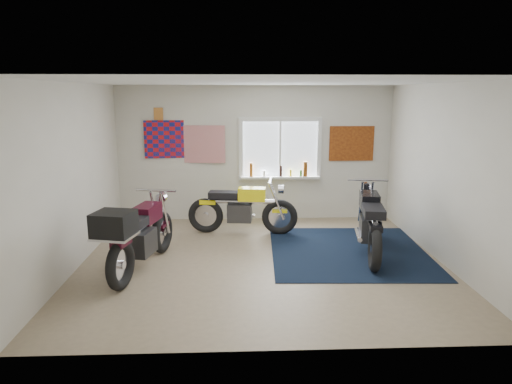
{
  "coord_description": "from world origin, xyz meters",
  "views": [
    {
      "loc": [
        -0.36,
        -6.64,
        2.53
      ],
      "look_at": [
        -0.07,
        0.4,
        1.01
      ],
      "focal_mm": 32.0,
      "sensor_mm": 36.0,
      "label": 1
    }
  ],
  "objects_px": {
    "maroon_tourer": "(138,235)",
    "black_chrome_bike": "(370,224)",
    "yellow_triumph": "(242,210)",
    "navy_rug": "(348,251)"
  },
  "relations": [
    {
      "from": "navy_rug",
      "to": "yellow_triumph",
      "type": "xyz_separation_m",
      "value": [
        -1.73,
        1.09,
        0.44
      ]
    },
    {
      "from": "navy_rug",
      "to": "yellow_triumph",
      "type": "relative_size",
      "value": 1.28
    },
    {
      "from": "yellow_triumph",
      "to": "black_chrome_bike",
      "type": "height_order",
      "value": "black_chrome_bike"
    },
    {
      "from": "black_chrome_bike",
      "to": "maroon_tourer",
      "type": "distance_m",
      "value": 3.6
    },
    {
      "from": "navy_rug",
      "to": "black_chrome_bike",
      "type": "xyz_separation_m",
      "value": [
        0.3,
        -0.1,
        0.49
      ]
    },
    {
      "from": "yellow_triumph",
      "to": "black_chrome_bike",
      "type": "bearing_deg",
      "value": -23.47
    },
    {
      "from": "navy_rug",
      "to": "yellow_triumph",
      "type": "height_order",
      "value": "yellow_triumph"
    },
    {
      "from": "yellow_triumph",
      "to": "maroon_tourer",
      "type": "bearing_deg",
      "value": -122.19
    },
    {
      "from": "maroon_tourer",
      "to": "black_chrome_bike",
      "type": "bearing_deg",
      "value": -66.69
    },
    {
      "from": "yellow_triumph",
      "to": "maroon_tourer",
      "type": "relative_size",
      "value": 0.94
    }
  ]
}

